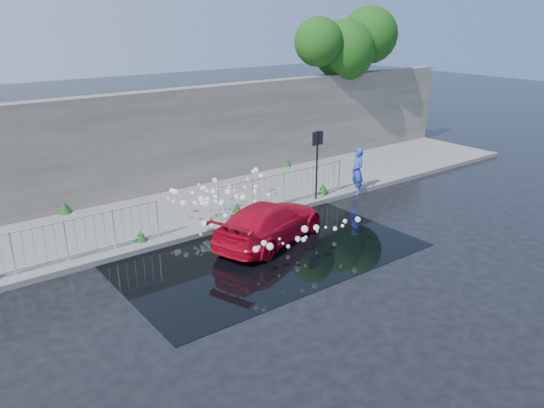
# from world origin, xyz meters

# --- Properties ---
(ground) EXTENTS (90.00, 90.00, 0.00)m
(ground) POSITION_xyz_m (0.00, 0.00, 0.00)
(ground) COLOR black
(ground) RESTS_ON ground
(pavement) EXTENTS (30.00, 4.00, 0.15)m
(pavement) POSITION_xyz_m (0.00, 5.00, 0.07)
(pavement) COLOR slate
(pavement) RESTS_ON ground
(curb) EXTENTS (30.00, 0.25, 0.16)m
(curb) POSITION_xyz_m (0.00, 3.00, 0.08)
(curb) COLOR slate
(curb) RESTS_ON ground
(retaining_wall) EXTENTS (30.00, 0.60, 3.50)m
(retaining_wall) POSITION_xyz_m (0.00, 7.20, 1.90)
(retaining_wall) COLOR #5A534C
(retaining_wall) RESTS_ON pavement
(puddle) EXTENTS (8.00, 5.00, 0.01)m
(puddle) POSITION_xyz_m (0.50, 1.00, 0.01)
(puddle) COLOR black
(puddle) RESTS_ON ground
(sign_post) EXTENTS (0.45, 0.06, 2.50)m
(sign_post) POSITION_xyz_m (4.20, 3.10, 1.72)
(sign_post) COLOR black
(sign_post) RESTS_ON ground
(tree) EXTENTS (5.26, 2.62, 6.45)m
(tree) POSITION_xyz_m (9.76, 7.41, 4.87)
(tree) COLOR #332114
(tree) RESTS_ON ground
(railing_left) EXTENTS (5.05, 0.05, 1.10)m
(railing_left) POSITION_xyz_m (-4.00, 3.35, 0.74)
(railing_left) COLOR silver
(railing_left) RESTS_ON pavement
(railing_right) EXTENTS (5.05, 0.05, 1.10)m
(railing_right) POSITION_xyz_m (3.00, 3.35, 0.74)
(railing_right) COLOR silver
(railing_right) RESTS_ON pavement
(weeds) EXTENTS (12.17, 3.93, 0.42)m
(weeds) POSITION_xyz_m (-0.21, 4.42, 0.33)
(weeds) COLOR #154913
(weeds) RESTS_ON pavement
(water_spray) EXTENTS (3.64, 5.54, 1.05)m
(water_spray) POSITION_xyz_m (0.81, 2.72, 0.78)
(water_spray) COLOR white
(water_spray) RESTS_ON ground
(red_car) EXTENTS (4.18, 2.77, 1.13)m
(red_car) POSITION_xyz_m (1.04, 1.52, 0.56)
(red_car) COLOR red
(red_car) RESTS_ON ground
(person) EXTENTS (0.59, 0.71, 1.66)m
(person) POSITION_xyz_m (6.05, 3.00, 0.83)
(person) COLOR blue
(person) RESTS_ON ground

